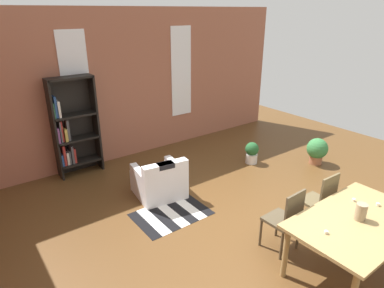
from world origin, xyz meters
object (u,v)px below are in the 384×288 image
(dining_table, at_px, (358,225))
(dining_chair_far_right, at_px, (320,200))
(potted_plant_corner, at_px, (252,152))
(vase_on_table, at_px, (361,212))
(dining_chair_far_left, at_px, (286,218))
(potted_plant_by_shelf, at_px, (317,150))
(armchair_white, at_px, (160,181))
(bookshelf_tall, at_px, (72,128))

(dining_table, distance_m, dining_chair_far_right, 0.86)
(dining_table, bearing_deg, potted_plant_corner, 66.18)
(vase_on_table, bearing_deg, dining_chair_far_left, 117.94)
(dining_chair_far_right, height_order, potted_plant_by_shelf, dining_chair_far_right)
(vase_on_table, height_order, dining_chair_far_right, vase_on_table)
(dining_table, height_order, armchair_white, dining_table)
(armchair_white, bearing_deg, vase_on_table, -71.75)
(potted_plant_by_shelf, bearing_deg, dining_table, -138.43)
(potted_plant_corner, bearing_deg, armchair_white, 179.75)
(vase_on_table, relative_size, potted_plant_by_shelf, 0.37)
(dining_table, relative_size, potted_plant_corner, 3.73)
(potted_plant_by_shelf, relative_size, potted_plant_corner, 1.21)
(bookshelf_tall, distance_m, potted_plant_by_shelf, 5.09)
(dining_chair_far_left, xyz_separation_m, bookshelf_tall, (-1.49, 4.04, 0.45))
(dining_table, height_order, bookshelf_tall, bookshelf_tall)
(vase_on_table, bearing_deg, bookshelf_tall, 111.46)
(potted_plant_by_shelf, height_order, potted_plant_corner, potted_plant_by_shelf)
(armchair_white, relative_size, potted_plant_corner, 1.91)
(dining_chair_far_right, distance_m, armchair_white, 2.67)
(dining_chair_far_right, bearing_deg, dining_table, -117.63)
(armchair_white, bearing_deg, dining_table, -71.84)
(vase_on_table, xyz_separation_m, dining_chair_far_right, (0.39, 0.75, -0.35))
(dining_table, xyz_separation_m, bookshelf_tall, (-1.88, 4.79, 0.29))
(potted_plant_corner, bearing_deg, potted_plant_by_shelf, -38.00)
(dining_table, height_order, dining_chair_far_right, dining_chair_far_right)
(dining_chair_far_right, bearing_deg, dining_chair_far_left, 180.00)
(dining_chair_far_right, distance_m, potted_plant_corner, 2.46)
(dining_chair_far_right, bearing_deg, armchair_white, 121.38)
(dining_chair_far_left, bearing_deg, dining_chair_far_right, -0.00)
(dining_table, bearing_deg, dining_chair_far_right, 62.37)
(potted_plant_by_shelf, xyz_separation_m, potted_plant_corner, (-1.10, 0.86, -0.07))
(vase_on_table, relative_size, potted_plant_corner, 0.45)
(bookshelf_tall, bearing_deg, potted_plant_corner, -28.95)
(dining_chair_far_right, height_order, bookshelf_tall, bookshelf_tall)
(potted_plant_by_shelf, bearing_deg, vase_on_table, -138.36)
(dining_table, bearing_deg, dining_chair_far_left, 117.63)
(dining_table, relative_size, bookshelf_tall, 0.89)
(potted_plant_by_shelf, bearing_deg, bookshelf_tall, 148.56)
(dining_chair_far_right, xyz_separation_m, potted_plant_by_shelf, (2.04, 1.40, -0.19))
(dining_chair_far_left, relative_size, potted_plant_corner, 2.01)
(vase_on_table, xyz_separation_m, dining_chair_far_left, (-0.40, 0.75, -0.35))
(dining_chair_far_left, height_order, armchair_white, dining_chair_far_left)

